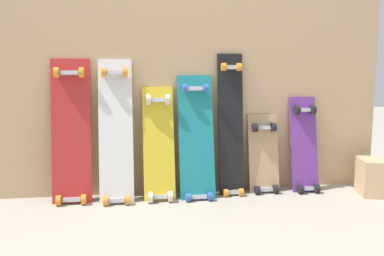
{
  "coord_description": "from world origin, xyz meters",
  "views": [
    {
      "loc": [
        -0.36,
        -2.5,
        0.78
      ],
      "look_at": [
        0.0,
        -0.07,
        0.44
      ],
      "focal_mm": 37.09,
      "sensor_mm": 36.0,
      "label": 1
    }
  ],
  "objects_px": {
    "skateboard_red": "(71,136)",
    "skateboard_black": "(231,130)",
    "skateboard_white": "(116,136)",
    "skateboard_yellow": "(159,148)",
    "wooden_crate": "(378,177)",
    "skateboard_teal": "(196,142)",
    "skateboard_natural": "(264,158)",
    "skateboard_purple": "(305,149)"
  },
  "relations": [
    {
      "from": "skateboard_yellow",
      "to": "skateboard_natural",
      "type": "height_order",
      "value": "skateboard_yellow"
    },
    {
      "from": "skateboard_purple",
      "to": "wooden_crate",
      "type": "xyz_separation_m",
      "value": [
        0.44,
        -0.17,
        -0.16
      ]
    },
    {
      "from": "skateboard_red",
      "to": "skateboard_purple",
      "type": "distance_m",
      "value": 1.51
    },
    {
      "from": "skateboard_red",
      "to": "skateboard_black",
      "type": "distance_m",
      "value": 1.0
    },
    {
      "from": "skateboard_red",
      "to": "skateboard_teal",
      "type": "xyz_separation_m",
      "value": [
        0.77,
        -0.02,
        -0.05
      ]
    },
    {
      "from": "skateboard_teal",
      "to": "skateboard_natural",
      "type": "bearing_deg",
      "value": 5.07
    },
    {
      "from": "skateboard_teal",
      "to": "skateboard_purple",
      "type": "xyz_separation_m",
      "value": [
        0.74,
        0.03,
        -0.07
      ]
    },
    {
      "from": "skateboard_natural",
      "to": "wooden_crate",
      "type": "xyz_separation_m",
      "value": [
        0.71,
        -0.18,
        -0.11
      ]
    },
    {
      "from": "skateboard_white",
      "to": "wooden_crate",
      "type": "relative_size",
      "value": 4.04
    },
    {
      "from": "wooden_crate",
      "to": "skateboard_teal",
      "type": "bearing_deg",
      "value": 173.02
    },
    {
      "from": "skateboard_teal",
      "to": "skateboard_black",
      "type": "height_order",
      "value": "skateboard_black"
    },
    {
      "from": "skateboard_red",
      "to": "skateboard_natural",
      "type": "bearing_deg",
      "value": 0.83
    },
    {
      "from": "skateboard_yellow",
      "to": "skateboard_teal",
      "type": "relative_size",
      "value": 0.91
    },
    {
      "from": "skateboard_white",
      "to": "skateboard_black",
      "type": "xyz_separation_m",
      "value": [
        0.73,
        0.04,
        0.02
      ]
    },
    {
      "from": "skateboard_yellow",
      "to": "wooden_crate",
      "type": "relative_size",
      "value": 3.29
    },
    {
      "from": "skateboard_teal",
      "to": "skateboard_purple",
      "type": "distance_m",
      "value": 0.74
    },
    {
      "from": "skateboard_natural",
      "to": "skateboard_teal",
      "type": "bearing_deg",
      "value": -174.93
    },
    {
      "from": "skateboard_white",
      "to": "skateboard_teal",
      "type": "relative_size",
      "value": 1.12
    },
    {
      "from": "skateboard_black",
      "to": "skateboard_purple",
      "type": "bearing_deg",
      "value": -1.24
    },
    {
      "from": "skateboard_white",
      "to": "wooden_crate",
      "type": "height_order",
      "value": "skateboard_white"
    },
    {
      "from": "skateboard_red",
      "to": "skateboard_purple",
      "type": "height_order",
      "value": "skateboard_red"
    },
    {
      "from": "skateboard_teal",
      "to": "skateboard_yellow",
      "type": "bearing_deg",
      "value": 179.24
    },
    {
      "from": "skateboard_white",
      "to": "skateboard_purple",
      "type": "distance_m",
      "value": 1.24
    },
    {
      "from": "skateboard_black",
      "to": "skateboard_white",
      "type": "bearing_deg",
      "value": -177.11
    },
    {
      "from": "skateboard_black",
      "to": "wooden_crate",
      "type": "xyz_separation_m",
      "value": [
        0.94,
        -0.18,
        -0.3
      ]
    },
    {
      "from": "skateboard_yellow",
      "to": "skateboard_purple",
      "type": "distance_m",
      "value": 0.98
    },
    {
      "from": "skateboard_red",
      "to": "skateboard_yellow",
      "type": "xyz_separation_m",
      "value": [
        0.53,
        -0.02,
        -0.09
      ]
    },
    {
      "from": "skateboard_purple",
      "to": "skateboard_yellow",
      "type": "bearing_deg",
      "value": -178.65
    },
    {
      "from": "skateboard_white",
      "to": "skateboard_yellow",
      "type": "height_order",
      "value": "skateboard_white"
    },
    {
      "from": "skateboard_black",
      "to": "wooden_crate",
      "type": "distance_m",
      "value": 1.0
    },
    {
      "from": "skateboard_black",
      "to": "wooden_crate",
      "type": "relative_size",
      "value": 4.21
    },
    {
      "from": "skateboard_red",
      "to": "skateboard_black",
      "type": "relative_size",
      "value": 0.96
    },
    {
      "from": "skateboard_purple",
      "to": "wooden_crate",
      "type": "relative_size",
      "value": 2.98
    },
    {
      "from": "skateboard_white",
      "to": "skateboard_yellow",
      "type": "xyz_separation_m",
      "value": [
        0.26,
        0.0,
        -0.08
      ]
    },
    {
      "from": "skateboard_teal",
      "to": "wooden_crate",
      "type": "height_order",
      "value": "skateboard_teal"
    },
    {
      "from": "skateboard_purple",
      "to": "skateboard_black",
      "type": "bearing_deg",
      "value": 178.76
    },
    {
      "from": "skateboard_red",
      "to": "skateboard_yellow",
      "type": "distance_m",
      "value": 0.54
    },
    {
      "from": "skateboard_yellow",
      "to": "skateboard_black",
      "type": "xyz_separation_m",
      "value": [
        0.47,
        0.03,
        0.1
      ]
    },
    {
      "from": "skateboard_black",
      "to": "skateboard_yellow",
      "type": "bearing_deg",
      "value": -175.88
    },
    {
      "from": "skateboard_yellow",
      "to": "skateboard_black",
      "type": "distance_m",
      "value": 0.48
    },
    {
      "from": "skateboard_yellow",
      "to": "skateboard_teal",
      "type": "xyz_separation_m",
      "value": [
        0.24,
        -0.0,
        0.03
      ]
    },
    {
      "from": "skateboard_teal",
      "to": "skateboard_red",
      "type": "bearing_deg",
      "value": 178.29
    }
  ]
}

